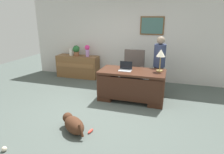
{
  "coord_description": "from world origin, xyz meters",
  "views": [
    {
      "loc": [
        1.42,
        -3.85,
        2.12
      ],
      "look_at": [
        0.14,
        0.3,
        0.75
      ],
      "focal_mm": 31.15,
      "sensor_mm": 36.0,
      "label": 1
    }
  ],
  "objects_px": {
    "desk": "(132,84)",
    "vase_empty": "(71,52)",
    "credenza": "(78,66)",
    "desk_lamp": "(161,54)",
    "vase_with_flowers": "(87,50)",
    "dog_toy_ball": "(4,149)",
    "dog_toy_bone": "(91,131)",
    "armchair": "(133,72)",
    "person_standing": "(159,65)",
    "potted_plant": "(76,50)",
    "dog_lying": "(73,124)",
    "laptop": "(125,68)"
  },
  "relations": [
    {
      "from": "desk",
      "to": "armchair",
      "type": "relative_size",
      "value": 1.44
    },
    {
      "from": "dog_toy_ball",
      "to": "desk_lamp",
      "type": "bearing_deg",
      "value": 51.63
    },
    {
      "from": "laptop",
      "to": "dog_toy_ball",
      "type": "xyz_separation_m",
      "value": [
        -1.39,
        -2.64,
        -0.8
      ]
    },
    {
      "from": "desk",
      "to": "armchair",
      "type": "bearing_deg",
      "value": 99.04
    },
    {
      "from": "desk",
      "to": "potted_plant",
      "type": "height_order",
      "value": "potted_plant"
    },
    {
      "from": "desk",
      "to": "desk_lamp",
      "type": "relative_size",
      "value": 2.99
    },
    {
      "from": "credenza",
      "to": "vase_with_flowers",
      "type": "xyz_separation_m",
      "value": [
        0.39,
        0.0,
        0.61
      ]
    },
    {
      "from": "vase_with_flowers",
      "to": "desk",
      "type": "bearing_deg",
      "value": -37.53
    },
    {
      "from": "dog_toy_ball",
      "to": "vase_empty",
      "type": "bearing_deg",
      "value": 102.79
    },
    {
      "from": "desk_lamp",
      "to": "vase_with_flowers",
      "type": "relative_size",
      "value": 1.4
    },
    {
      "from": "dog_toy_bone",
      "to": "credenza",
      "type": "bearing_deg",
      "value": 120.04
    },
    {
      "from": "person_standing",
      "to": "dog_toy_ball",
      "type": "height_order",
      "value": "person_standing"
    },
    {
      "from": "desk",
      "to": "vase_empty",
      "type": "relative_size",
      "value": 6.79
    },
    {
      "from": "credenza",
      "to": "potted_plant",
      "type": "relative_size",
      "value": 4.15
    },
    {
      "from": "credenza",
      "to": "desk_lamp",
      "type": "height_order",
      "value": "desk_lamp"
    },
    {
      "from": "laptop",
      "to": "dog_toy_ball",
      "type": "relative_size",
      "value": 3.76
    },
    {
      "from": "person_standing",
      "to": "dog_toy_bone",
      "type": "bearing_deg",
      "value": -112.87
    },
    {
      "from": "person_standing",
      "to": "dog_lying",
      "type": "xyz_separation_m",
      "value": [
        -1.37,
        -2.53,
        -0.67
      ]
    },
    {
      "from": "person_standing",
      "to": "dog_toy_ball",
      "type": "xyz_separation_m",
      "value": [
        -2.18,
        -3.38,
        -0.78
      ]
    },
    {
      "from": "armchair",
      "to": "vase_with_flowers",
      "type": "bearing_deg",
      "value": 162.53
    },
    {
      "from": "armchair",
      "to": "vase_with_flowers",
      "type": "height_order",
      "value": "vase_with_flowers"
    },
    {
      "from": "armchair",
      "to": "person_standing",
      "type": "relative_size",
      "value": 0.72
    },
    {
      "from": "dog_toy_bone",
      "to": "desk",
      "type": "bearing_deg",
      "value": 76.03
    },
    {
      "from": "desk_lamp",
      "to": "vase_with_flowers",
      "type": "height_order",
      "value": "desk_lamp"
    },
    {
      "from": "potted_plant",
      "to": "vase_with_flowers",
      "type": "bearing_deg",
      "value": 0.0
    },
    {
      "from": "credenza",
      "to": "laptop",
      "type": "distance_m",
      "value": 2.56
    },
    {
      "from": "credenza",
      "to": "desk_lamp",
      "type": "distance_m",
      "value": 3.28
    },
    {
      "from": "laptop",
      "to": "desk",
      "type": "bearing_deg",
      "value": -1.78
    },
    {
      "from": "laptop",
      "to": "vase_with_flowers",
      "type": "relative_size",
      "value": 0.81
    },
    {
      "from": "vase_with_flowers",
      "to": "potted_plant",
      "type": "height_order",
      "value": "vase_with_flowers"
    },
    {
      "from": "vase_empty",
      "to": "dog_toy_bone",
      "type": "height_order",
      "value": "vase_empty"
    },
    {
      "from": "credenza",
      "to": "dog_toy_bone",
      "type": "bearing_deg",
      "value": -59.96
    },
    {
      "from": "desk_lamp",
      "to": "credenza",
      "type": "bearing_deg",
      "value": 156.92
    },
    {
      "from": "desk",
      "to": "desk_lamp",
      "type": "distance_m",
      "value": 1.05
    },
    {
      "from": "dog_lying",
      "to": "desk_lamp",
      "type": "distance_m",
      "value": 2.65
    },
    {
      "from": "credenza",
      "to": "dog_toy_ball",
      "type": "relative_size",
      "value": 17.58
    },
    {
      "from": "person_standing",
      "to": "laptop",
      "type": "relative_size",
      "value": 5.0
    },
    {
      "from": "desk_lamp",
      "to": "vase_with_flowers",
      "type": "xyz_separation_m",
      "value": [
        -2.53,
        1.24,
        -0.22
      ]
    },
    {
      "from": "desk",
      "to": "dog_toy_ball",
      "type": "bearing_deg",
      "value": -120.71
    },
    {
      "from": "vase_empty",
      "to": "person_standing",
      "type": "bearing_deg",
      "value": -12.4
    },
    {
      "from": "desk_lamp",
      "to": "dog_toy_bone",
      "type": "relative_size",
      "value": 3.36
    },
    {
      "from": "person_standing",
      "to": "dog_toy_bone",
      "type": "xyz_separation_m",
      "value": [
        -1.04,
        -2.47,
        -0.8
      ]
    },
    {
      "from": "armchair",
      "to": "desk",
      "type": "bearing_deg",
      "value": -80.96
    },
    {
      "from": "potted_plant",
      "to": "dog_toy_bone",
      "type": "height_order",
      "value": "potted_plant"
    },
    {
      "from": "desk",
      "to": "dog_toy_ball",
      "type": "xyz_separation_m",
      "value": [
        -1.57,
        -2.64,
        -0.38
      ]
    },
    {
      "from": "person_standing",
      "to": "dog_lying",
      "type": "height_order",
      "value": "person_standing"
    },
    {
      "from": "dog_toy_ball",
      "to": "credenza",
      "type": "bearing_deg",
      "value": 99.55
    },
    {
      "from": "person_standing",
      "to": "vase_with_flowers",
      "type": "xyz_separation_m",
      "value": [
        -2.47,
        0.68,
        0.18
      ]
    },
    {
      "from": "vase_empty",
      "to": "desk_lamp",
      "type": "bearing_deg",
      "value": -21.52
    },
    {
      "from": "laptop",
      "to": "dog_toy_bone",
      "type": "xyz_separation_m",
      "value": [
        -0.26,
        -1.73,
        -0.82
      ]
    }
  ]
}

